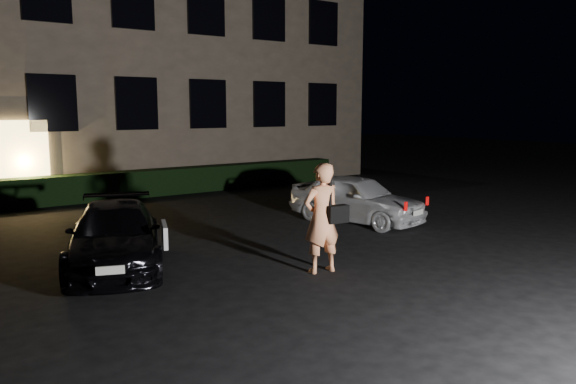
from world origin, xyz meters
TOP-DOWN VIEW (x-y plane):
  - ground at (0.00, 0.00)m, footprint 80.00×80.00m
  - building at (-0.00, 14.99)m, footprint 20.00×8.11m
  - hedge at (0.00, 10.50)m, footprint 15.00×0.70m
  - sedan at (-3.54, 2.87)m, footprint 2.83×4.18m
  - hatch at (2.73, 3.33)m, footprint 2.19×3.78m
  - man at (-0.73, 0.41)m, footprint 0.80×0.53m

SIDE VIEW (x-z plane):
  - ground at x=0.00m, z-range 0.00..0.00m
  - hedge at x=0.00m, z-range 0.00..0.85m
  - sedan at x=-3.54m, z-range 0.00..1.13m
  - hatch at x=2.73m, z-range 0.00..1.21m
  - man at x=-0.73m, z-range 0.00..1.92m
  - building at x=0.00m, z-range 0.00..12.00m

